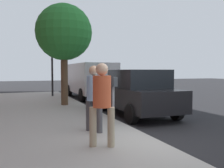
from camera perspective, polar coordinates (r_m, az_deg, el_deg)
name	(u,v)px	position (r m, az deg, el deg)	size (l,w,h in m)	color
ground_plane	(154,144)	(5.95, 9.96, -13.78)	(80.00, 80.00, 0.00)	#232326
sidewalk_slab	(18,158)	(5.12, -21.31, -15.90)	(28.00, 6.00, 0.15)	#A8A59E
parking_meter	(113,91)	(6.68, 0.30, -1.69)	(0.36, 0.12, 1.41)	gray
pedestrian_at_meter	(94,93)	(6.26, -4.27, -2.19)	(0.47, 0.37, 1.71)	#47474C
pedestrian_bystander	(102,98)	(5.00, -2.39, -3.29)	(0.38, 0.49, 1.73)	tan
parked_sedan_near	(137,92)	(9.46, 5.79, -1.95)	(4.42, 2.01, 1.77)	black
parked_van_far	(90,78)	(15.45, -5.30, 1.33)	(5.21, 2.13, 2.18)	silver
street_tree	(64,33)	(11.56, -11.25, 11.72)	(2.58, 2.58, 4.64)	brown
traffic_signal	(54,57)	(15.75, -13.55, 6.09)	(0.24, 0.44, 3.60)	black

